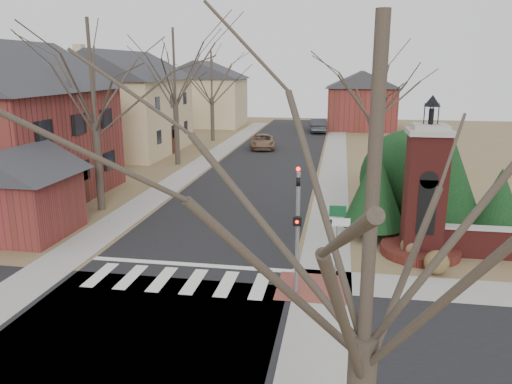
% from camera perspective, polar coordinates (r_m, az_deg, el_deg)
% --- Properties ---
extents(ground, '(120.00, 120.00, 0.00)m').
position_cam_1_polar(ground, '(17.83, -9.73, -11.00)').
color(ground, brown).
rests_on(ground, ground).
extents(main_street, '(8.00, 70.00, 0.01)m').
position_cam_1_polar(main_street, '(38.33, 1.08, 2.87)').
color(main_street, black).
rests_on(main_street, ground).
extents(cross_street, '(120.00, 8.00, 0.01)m').
position_cam_1_polar(cross_street, '(15.35, -13.52, -15.57)').
color(cross_street, black).
rests_on(cross_street, ground).
extents(crosswalk_zone, '(8.00, 2.20, 0.02)m').
position_cam_1_polar(crosswalk_zone, '(18.51, -8.91, -9.95)').
color(crosswalk_zone, silver).
rests_on(crosswalk_zone, ground).
extents(stop_bar, '(8.00, 0.35, 0.02)m').
position_cam_1_polar(stop_bar, '(19.82, -7.54, -8.23)').
color(stop_bar, silver).
rests_on(stop_bar, ground).
extents(sidewalk_right_main, '(2.00, 60.00, 0.02)m').
position_cam_1_polar(sidewalk_right_main, '(37.93, 8.88, 2.59)').
color(sidewalk_right_main, gray).
rests_on(sidewalk_right_main, ground).
extents(sidewalk_left, '(2.00, 60.00, 0.02)m').
position_cam_1_polar(sidewalk_left, '(39.42, -6.43, 3.11)').
color(sidewalk_left, gray).
rests_on(sidewalk_left, ground).
extents(curb_apron, '(2.40, 2.40, 0.02)m').
position_cam_1_polar(curb_apron, '(17.85, 6.36, -10.80)').
color(curb_apron, brown).
rests_on(curb_apron, ground).
extents(traffic_signal_pole, '(0.28, 0.41, 4.50)m').
position_cam_1_polar(traffic_signal_pole, '(16.55, 4.78, -3.23)').
color(traffic_signal_pole, slate).
rests_on(traffic_signal_pole, ground).
extents(sign_post, '(0.90, 0.07, 2.75)m').
position_cam_1_polar(sign_post, '(18.04, 9.24, -4.01)').
color(sign_post, slate).
rests_on(sign_post, ground).
extents(brick_gate_monument, '(3.20, 3.20, 6.47)m').
position_cam_1_polar(brick_gate_monument, '(21.14, 18.62, -1.26)').
color(brick_gate_monument, maroon).
rests_on(brick_gate_monument, ground).
extents(house_brick_left, '(9.80, 11.80, 9.42)m').
position_cam_1_polar(house_brick_left, '(31.41, -26.94, 7.44)').
color(house_brick_left, maroon).
rests_on(house_brick_left, ground).
extents(house_stucco_left, '(9.80, 12.80, 9.28)m').
position_cam_1_polar(house_stucco_left, '(46.37, -14.93, 10.10)').
color(house_stucco_left, beige).
rests_on(house_stucco_left, ground).
extents(garage_left, '(4.80, 4.80, 4.29)m').
position_cam_1_polar(garage_left, '(24.76, -25.36, 0.47)').
color(garage_left, maroon).
rests_on(garage_left, ground).
extents(house_distant_left, '(10.80, 8.80, 8.53)m').
position_cam_1_polar(house_distant_left, '(65.65, -6.04, 11.25)').
color(house_distant_left, beige).
rests_on(house_distant_left, ground).
extents(house_distant_right, '(8.80, 8.80, 7.30)m').
position_cam_1_polar(house_distant_right, '(63.33, 11.99, 10.38)').
color(house_distant_right, maroon).
rests_on(house_distant_right, ground).
extents(evergreen_near, '(2.80, 2.80, 4.10)m').
position_cam_1_polar(evergreen_near, '(22.84, 13.45, 0.56)').
color(evergreen_near, '#473D33').
rests_on(evergreen_near, ground).
extents(evergreen_mid, '(3.40, 3.40, 4.70)m').
position_cam_1_polar(evergreen_mid, '(24.39, 21.07, 1.57)').
color(evergreen_mid, '#473D33').
rests_on(evergreen_mid, ground).
extents(evergreen_far, '(2.40, 2.40, 3.30)m').
position_cam_1_polar(evergreen_far, '(24.09, 26.03, -0.79)').
color(evergreen_far, '#473D33').
rests_on(evergreen_far, ground).
extents(evergreen_mass, '(4.80, 4.80, 4.80)m').
position_cam_1_polar(evergreen_mass, '(25.43, 17.17, 1.92)').
color(evergreen_mass, black).
rests_on(evergreen_mass, ground).
extents(bare_tree_0, '(8.05, 8.05, 11.15)m').
position_cam_1_polar(bare_tree_0, '(27.25, -18.41, 13.85)').
color(bare_tree_0, '#473D33').
rests_on(bare_tree_0, ground).
extents(bare_tree_1, '(8.40, 8.40, 11.64)m').
position_cam_1_polar(bare_tree_1, '(39.24, -9.37, 14.75)').
color(bare_tree_1, '#473D33').
rests_on(bare_tree_1, ground).
extents(bare_tree_2, '(7.35, 7.35, 10.19)m').
position_cam_1_polar(bare_tree_2, '(51.85, -5.12, 13.58)').
color(bare_tree_2, '#473D33').
rests_on(bare_tree_2, ground).
extents(bare_tree_3, '(7.00, 7.00, 9.70)m').
position_cam_1_polar(bare_tree_3, '(31.24, 13.47, 12.28)').
color(bare_tree_3, '#473D33').
rests_on(bare_tree_3, ground).
extents(bare_tree_4, '(6.65, 6.65, 9.21)m').
position_cam_1_polar(bare_tree_4, '(6.30, 13.37, 3.07)').
color(bare_tree_4, '#473D33').
rests_on(bare_tree_4, ground).
extents(pickup_truck, '(2.95, 5.05, 1.32)m').
position_cam_1_polar(pickup_truck, '(47.00, 0.74, 5.79)').
color(pickup_truck, brown).
rests_on(pickup_truck, ground).
extents(distant_car, '(2.21, 5.10, 1.63)m').
position_cam_1_polar(distant_car, '(59.16, 7.08, 7.57)').
color(distant_car, '#34353B').
rests_on(distant_car, ground).
extents(dry_shrub_left, '(0.89, 0.89, 0.89)m').
position_cam_1_polar(dry_shrub_left, '(21.22, 17.34, -5.98)').
color(dry_shrub_left, brown).
rests_on(dry_shrub_left, ground).
extents(dry_shrub_right, '(0.91, 0.91, 0.91)m').
position_cam_1_polar(dry_shrub_right, '(19.85, 19.95, -7.58)').
color(dry_shrub_right, brown).
rests_on(dry_shrub_right, ground).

